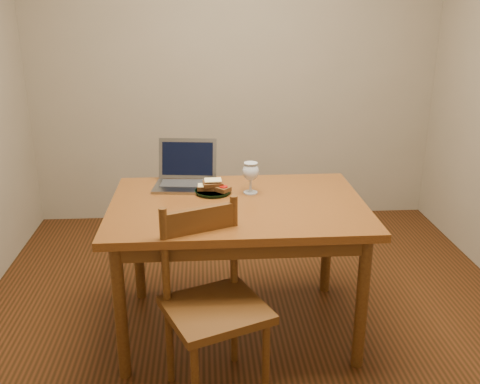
{
  "coord_description": "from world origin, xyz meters",
  "views": [
    {
      "loc": [
        -0.25,
        -2.62,
        1.71
      ],
      "look_at": [
        -0.08,
        -0.08,
        0.8
      ],
      "focal_mm": 40.0,
      "sensor_mm": 36.0,
      "label": 1
    }
  ],
  "objects": [
    {
      "name": "back_wall",
      "position": [
        0.0,
        1.61,
        1.3
      ],
      "size": [
        3.2,
        0.02,
        2.6
      ],
      "primitive_type": "cube",
      "color": "gray",
      "rests_on": "floor"
    },
    {
      "name": "sandwich_tomato",
      "position": [
        -0.17,
        0.08,
        0.77
      ],
      "size": [
        0.12,
        0.12,
        0.03
      ],
      "primitive_type": null,
      "rotation": [
        0.0,
        0.0,
        -0.76
      ],
      "color": "#381E0C",
      "rests_on": "plate"
    },
    {
      "name": "floor",
      "position": [
        0.0,
        0.0,
        -0.01
      ],
      "size": [
        3.2,
        3.2,
        0.02
      ],
      "primitive_type": "cube",
      "color": "black",
      "rests_on": "ground"
    },
    {
      "name": "front_wall",
      "position": [
        0.0,
        -1.61,
        1.3
      ],
      "size": [
        3.2,
        0.02,
        2.6
      ],
      "primitive_type": "cube",
      "color": "gray",
      "rests_on": "floor"
    },
    {
      "name": "sandwich_cheese",
      "position": [
        -0.24,
        0.1,
        0.77
      ],
      "size": [
        0.1,
        0.07,
        0.03
      ],
      "primitive_type": null,
      "rotation": [
        0.0,
        0.0,
        -0.07
      ],
      "color": "#381E0C",
      "rests_on": "plate"
    },
    {
      "name": "laptop",
      "position": [
        -0.36,
        0.25,
        0.8
      ],
      "size": [
        0.36,
        0.34,
        0.24
      ],
      "rotation": [
        0.0,
        0.0,
        -0.12
      ],
      "color": "slate",
      "rests_on": "table"
    },
    {
      "name": "table",
      "position": [
        -0.09,
        -0.07,
        0.65
      ],
      "size": [
        1.3,
        0.9,
        0.74
      ],
      "color": "#502C0D",
      "rests_on": "floor"
    },
    {
      "name": "milk_glass",
      "position": [
        -0.01,
        0.07,
        0.83
      ],
      "size": [
        0.09,
        0.09,
        0.17
      ],
      "primitive_type": null,
      "color": "white",
      "rests_on": "table"
    },
    {
      "name": "chair",
      "position": [
        -0.23,
        -0.55,
        0.48
      ],
      "size": [
        0.54,
        0.53,
        0.45
      ],
      "rotation": [
        0.0,
        0.0,
        0.4
      ],
      "color": "#43240E",
      "rests_on": "floor"
    },
    {
      "name": "sandwich_top",
      "position": [
        -0.21,
        0.09,
        0.8
      ],
      "size": [
        0.11,
        0.07,
        0.03
      ],
      "primitive_type": null,
      "rotation": [
        0.0,
        0.0,
        0.13
      ],
      "color": "#381E0C",
      "rests_on": "plate"
    },
    {
      "name": "plate",
      "position": [
        -0.21,
        0.09,
        0.75
      ],
      "size": [
        0.2,
        0.2,
        0.02
      ],
      "primitive_type": "cylinder",
      "color": "black",
      "rests_on": "table"
    }
  ]
}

